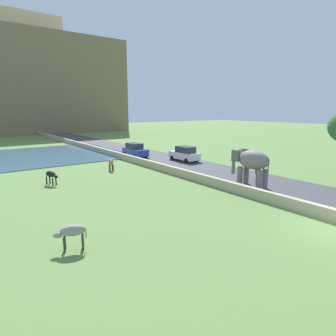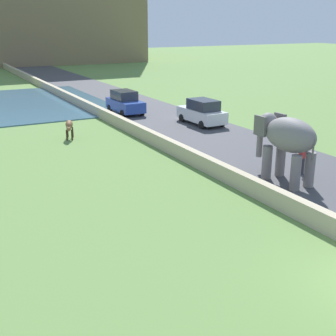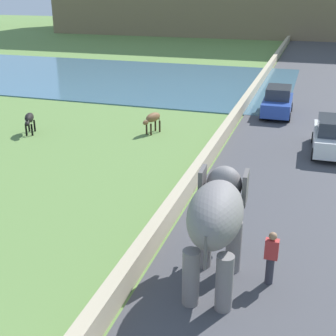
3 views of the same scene
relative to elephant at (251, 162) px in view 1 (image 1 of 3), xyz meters
name	(u,v)px [view 1 (image 1 of 3)]	position (x,y,z in m)	size (l,w,h in m)	color
ground_plane	(333,230)	(-3.41, -7.89, -2.04)	(220.00, 220.00, 0.00)	#608442
road_surface	(173,162)	(1.59, 12.11, -2.01)	(7.00, 120.00, 0.06)	#424247
barrier_wall	(156,166)	(-2.21, 10.11, -1.66)	(0.40, 110.00, 0.75)	tan
elephant	(251,162)	(0.00, 0.00, 0.00)	(1.53, 3.49, 2.99)	slate
person_beside_elephant	(257,173)	(1.45, 0.34, -1.16)	(0.36, 0.22, 1.63)	#33333D
car_blue	(135,150)	(0.01, 18.16, -1.14)	(1.85, 4.03, 1.80)	#2D4CA8
car_white	(185,154)	(3.16, 11.88, -1.14)	(1.86, 4.03, 1.80)	white
cow_black	(51,175)	(-12.55, 10.16, -1.20)	(0.85, 1.41, 1.15)	black
cow_brown	(111,162)	(-6.17, 12.30, -1.20)	(0.78, 1.42, 1.15)	brown
cow_grey	(72,232)	(-14.85, -1.91, -1.20)	(1.41, 0.82, 1.15)	gray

